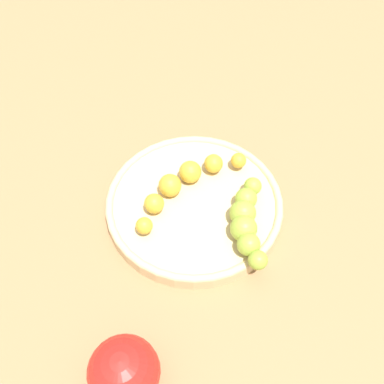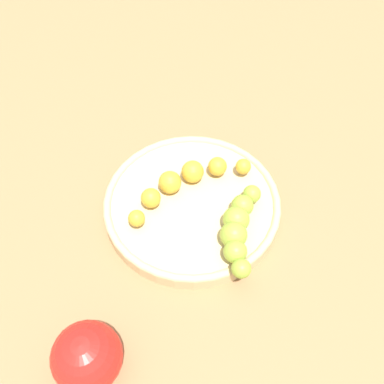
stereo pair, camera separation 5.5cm
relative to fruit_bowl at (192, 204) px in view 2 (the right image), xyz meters
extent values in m
plane|color=#936D47|center=(0.00, 0.00, -0.01)|extent=(2.40, 2.40, 0.00)
cylinder|color=#D1B784|center=(0.00, 0.00, 0.00)|extent=(0.23, 0.23, 0.02)
torus|color=#D1B784|center=(0.00, 0.00, 0.01)|extent=(0.23, 0.23, 0.01)
sphere|color=#8CAD38|center=(-0.01, 0.08, 0.02)|extent=(0.02, 0.02, 0.02)
sphere|color=#8CAD38|center=(0.01, 0.07, 0.02)|extent=(0.03, 0.03, 0.03)
sphere|color=#8CAD38|center=(0.03, 0.06, 0.02)|extent=(0.03, 0.03, 0.03)
sphere|color=#8CAD38|center=(0.05, 0.06, 0.02)|extent=(0.03, 0.03, 0.03)
sphere|color=#8CAD38|center=(0.07, 0.06, 0.02)|extent=(0.03, 0.03, 0.03)
sphere|color=#8CAD38|center=(0.10, 0.07, 0.02)|extent=(0.02, 0.02, 0.02)
sphere|color=gold|center=(-0.06, 0.06, 0.02)|extent=(0.02, 0.02, 0.02)
sphere|color=gold|center=(-0.05, 0.03, 0.02)|extent=(0.03, 0.03, 0.03)
sphere|color=gold|center=(-0.04, -0.01, 0.02)|extent=(0.03, 0.03, 0.03)
sphere|color=gold|center=(-0.01, -0.03, 0.02)|extent=(0.03, 0.03, 0.03)
sphere|color=gold|center=(0.02, -0.05, 0.02)|extent=(0.03, 0.03, 0.03)
sphere|color=gold|center=(0.05, -0.06, 0.02)|extent=(0.02, 0.02, 0.02)
sphere|color=red|center=(0.22, -0.07, 0.02)|extent=(0.07, 0.07, 0.07)
camera|label=1|loc=(0.33, 0.00, 0.47)|focal=40.64mm
camera|label=2|loc=(0.33, 0.06, 0.47)|focal=40.64mm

